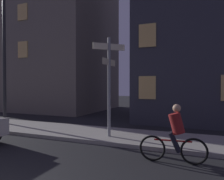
% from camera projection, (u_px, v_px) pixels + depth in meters
% --- Properties ---
extents(sidewalk_kerb, '(40.00, 2.60, 0.14)m').
position_uv_depth(sidewalk_kerb, '(102.00, 134.00, 9.31)').
color(sidewalk_kerb, '#9E9991').
rests_on(sidewalk_kerb, ground_plane).
extents(signpost, '(0.95, 1.18, 3.82)m').
position_uv_depth(signpost, '(109.00, 79.00, 8.63)').
color(signpost, gray).
rests_on(signpost, sidewalk_kerb).
extents(street_lamp, '(1.70, 0.28, 6.96)m').
position_uv_depth(street_lamp, '(7.00, 45.00, 11.45)').
color(street_lamp, '#2D2D30').
rests_on(street_lamp, sidewalk_kerb).
extents(cyclist, '(1.82, 0.36, 1.61)m').
position_uv_depth(cyclist, '(175.00, 136.00, 6.06)').
color(cyclist, black).
rests_on(cyclist, ground_plane).
extents(building_left_block, '(12.10, 7.94, 14.01)m').
position_uv_depth(building_left_block, '(42.00, 32.00, 20.65)').
color(building_left_block, slate).
rests_on(building_left_block, ground_plane).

